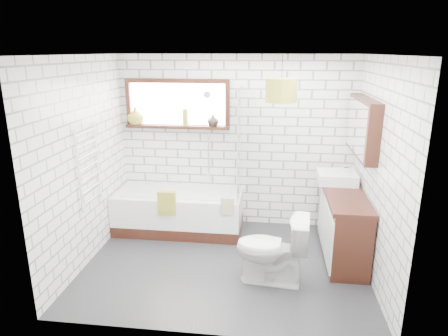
# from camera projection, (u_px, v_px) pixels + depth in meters

# --- Properties ---
(floor) EXTENTS (3.40, 2.60, 0.01)m
(floor) POSITION_uv_depth(u_px,v_px,m) (225.00, 264.00, 4.96)
(floor) COLOR #232326
(floor) RESTS_ON ground
(ceiling) EXTENTS (3.40, 2.60, 0.01)m
(ceiling) POSITION_uv_depth(u_px,v_px,m) (225.00, 54.00, 4.25)
(ceiling) COLOR white
(ceiling) RESTS_ON ground
(wall_back) EXTENTS (3.40, 0.01, 2.50)m
(wall_back) POSITION_uv_depth(u_px,v_px,m) (236.00, 142.00, 5.85)
(wall_back) COLOR white
(wall_back) RESTS_ON ground
(wall_front) EXTENTS (3.40, 0.01, 2.50)m
(wall_front) POSITION_uv_depth(u_px,v_px,m) (206.00, 210.00, 3.36)
(wall_front) COLOR white
(wall_front) RESTS_ON ground
(wall_left) EXTENTS (0.01, 2.60, 2.50)m
(wall_left) POSITION_uv_depth(u_px,v_px,m) (85.00, 162.00, 4.81)
(wall_left) COLOR white
(wall_left) RESTS_ON ground
(wall_right) EXTENTS (0.01, 2.60, 2.50)m
(wall_right) POSITION_uv_depth(u_px,v_px,m) (378.00, 172.00, 4.40)
(wall_right) COLOR white
(wall_right) RESTS_ON ground
(window) EXTENTS (1.52, 0.16, 0.68)m
(window) POSITION_uv_depth(u_px,v_px,m) (177.00, 104.00, 5.75)
(window) COLOR black
(window) RESTS_ON wall_back
(towel_radiator) EXTENTS (0.06, 0.52, 1.00)m
(towel_radiator) POSITION_uv_depth(u_px,v_px,m) (89.00, 166.00, 4.82)
(towel_radiator) COLOR white
(towel_radiator) RESTS_ON wall_left
(mirror_cabinet) EXTENTS (0.16, 1.20, 0.70)m
(mirror_cabinet) POSITION_uv_depth(u_px,v_px,m) (362.00, 127.00, 4.87)
(mirror_cabinet) COLOR black
(mirror_cabinet) RESTS_ON wall_right
(shower_riser) EXTENTS (0.02, 0.02, 1.30)m
(shower_riser) POSITION_uv_depth(u_px,v_px,m) (208.00, 136.00, 5.82)
(shower_riser) COLOR silver
(shower_riser) RESTS_ON wall_back
(bathtub) EXTENTS (1.81, 0.80, 0.59)m
(bathtub) POSITION_uv_depth(u_px,v_px,m) (179.00, 211.00, 5.83)
(bathtub) COLOR white
(bathtub) RESTS_ON floor
(shower_screen) EXTENTS (0.02, 0.72, 1.50)m
(shower_screen) POSITION_uv_depth(u_px,v_px,m) (240.00, 143.00, 5.43)
(shower_screen) COLOR white
(shower_screen) RESTS_ON bathtub
(towel_green) EXTENTS (0.24, 0.07, 0.33)m
(towel_green) POSITION_uv_depth(u_px,v_px,m) (167.00, 203.00, 5.38)
(towel_green) COLOR olive
(towel_green) RESTS_ON bathtub
(towel_beige) EXTENTS (0.18, 0.04, 0.23)m
(towel_beige) POSITION_uv_depth(u_px,v_px,m) (227.00, 206.00, 5.28)
(towel_beige) COLOR tan
(towel_beige) RESTS_ON bathtub
(vanity) EXTENTS (0.48, 1.48, 0.85)m
(vanity) POSITION_uv_depth(u_px,v_px,m) (343.00, 223.00, 5.10)
(vanity) COLOR black
(vanity) RESTS_ON floor
(basin) EXTENTS (0.50, 0.44, 0.15)m
(basin) POSITION_uv_depth(u_px,v_px,m) (337.00, 177.00, 5.32)
(basin) COLOR white
(basin) RESTS_ON vanity
(tap) EXTENTS (0.04, 0.04, 0.18)m
(tap) POSITION_uv_depth(u_px,v_px,m) (350.00, 173.00, 5.28)
(tap) COLOR silver
(tap) RESTS_ON vanity
(toilet) EXTENTS (0.53, 0.84, 0.81)m
(toilet) POSITION_uv_depth(u_px,v_px,m) (272.00, 249.00, 4.47)
(toilet) COLOR white
(toilet) RESTS_ON floor
(vase_olive) EXTENTS (0.25, 0.25, 0.25)m
(vase_olive) POSITION_uv_depth(u_px,v_px,m) (135.00, 117.00, 5.85)
(vase_olive) COLOR olive
(vase_olive) RESTS_ON window
(vase_dark) EXTENTS (0.17, 0.17, 0.17)m
(vase_dark) POSITION_uv_depth(u_px,v_px,m) (213.00, 121.00, 5.72)
(vase_dark) COLOR black
(vase_dark) RESTS_ON window
(bottle) EXTENTS (0.08, 0.08, 0.24)m
(bottle) POSITION_uv_depth(u_px,v_px,m) (185.00, 119.00, 5.76)
(bottle) COLOR olive
(bottle) RESTS_ON window
(pendant) EXTENTS (0.37, 0.37, 0.27)m
(pendant) POSITION_uv_depth(u_px,v_px,m) (281.00, 90.00, 4.63)
(pendant) COLOR olive
(pendant) RESTS_ON ceiling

